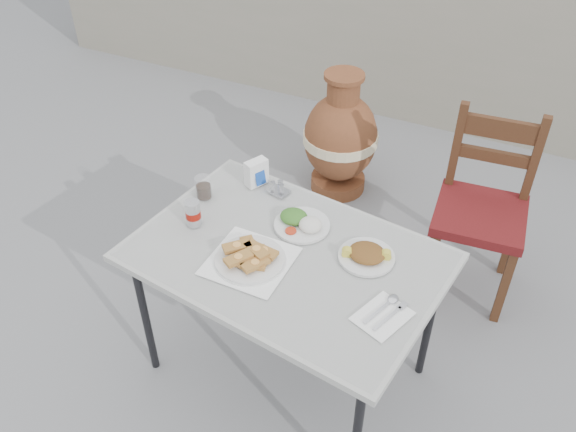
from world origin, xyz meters
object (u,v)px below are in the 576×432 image
at_px(napkin_holder, 256,173).
at_px(soda_can, 193,213).
at_px(cafe_table, 287,263).
at_px(pide_plate, 250,256).
at_px(salad_chopped_plate, 367,254).
at_px(cola_glass, 204,189).
at_px(salad_rice_plate, 301,222).
at_px(chair, 482,208).
at_px(terracotta_urn, 340,138).
at_px(condiment_caddy, 279,189).

bearing_deg(napkin_holder, soda_can, -79.62).
distance_m(cafe_table, napkin_holder, 0.47).
distance_m(pide_plate, salad_chopped_plate, 0.43).
xyz_separation_m(cola_glass, napkin_holder, (0.15, 0.17, 0.02)).
xyz_separation_m(cafe_table, soda_can, (-0.40, -0.00, 0.10)).
distance_m(pide_plate, napkin_holder, 0.48).
height_order(cafe_table, salad_rice_plate, salad_rice_plate).
bearing_deg(soda_can, cola_glass, 108.80).
distance_m(pide_plate, chair, 1.22).
distance_m(salad_rice_plate, chair, 0.96).
height_order(salad_rice_plate, salad_chopped_plate, salad_rice_plate).
bearing_deg(salad_rice_plate, soda_can, -156.33).
bearing_deg(soda_can, salad_chopped_plate, 8.96).
distance_m(salad_rice_plate, terracotta_urn, 1.26).
bearing_deg(napkin_holder, cola_glass, -105.19).
distance_m(salad_chopped_plate, condiment_caddy, 0.52).
bearing_deg(napkin_holder, pide_plate, -39.01).
xyz_separation_m(salad_rice_plate, terracotta_urn, (-0.28, 1.18, -0.36)).
bearing_deg(salad_chopped_plate, pide_plate, -152.17).
xyz_separation_m(soda_can, napkin_holder, (0.10, 0.34, 0.00)).
bearing_deg(cafe_table, cola_glass, 160.09).
distance_m(soda_can, terracotta_urn, 1.41).
bearing_deg(cola_glass, pide_plate, -36.26).
xyz_separation_m(pide_plate, napkin_holder, (-0.20, 0.44, 0.03)).
xyz_separation_m(salad_rice_plate, napkin_holder, (-0.29, 0.17, 0.04)).
distance_m(condiment_caddy, terracotta_urn, 1.09).
bearing_deg(cafe_table, soda_can, -179.80).
relative_size(cafe_table, salad_chopped_plate, 5.83).
distance_m(pide_plate, cola_glass, 0.44).
relative_size(pide_plate, soda_can, 2.71).
bearing_deg(salad_chopped_plate, salad_rice_plate, 167.97).
distance_m(napkin_holder, terracotta_urn, 1.08).
bearing_deg(condiment_caddy, cola_glass, -149.58).
bearing_deg(salad_chopped_plate, terracotta_urn, 114.94).
height_order(pide_plate, soda_can, soda_can).
relative_size(soda_can, terracotta_urn, 0.14).
bearing_deg(cola_glass, soda_can, -71.20).
height_order(chair, terracotta_urn, chair).
bearing_deg(cafe_table, salad_chopped_plate, 20.96).
xyz_separation_m(pide_plate, terracotta_urn, (-0.20, 1.44, -0.37)).
distance_m(napkin_holder, chair, 1.07).
bearing_deg(terracotta_urn, salad_chopped_plate, -65.06).
distance_m(salad_chopped_plate, napkin_holder, 0.63).
bearing_deg(chair, salad_rice_plate, -134.92).
xyz_separation_m(salad_rice_plate, chair, (0.60, 0.71, -0.23)).
bearing_deg(chair, cafe_table, -128.39).
bearing_deg(cafe_table, pide_plate, -137.61).
height_order(salad_rice_plate, condiment_caddy, condiment_caddy).
bearing_deg(cola_glass, terracotta_urn, 82.36).
height_order(salad_chopped_plate, condiment_caddy, condiment_caddy).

